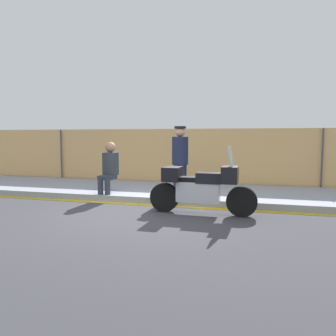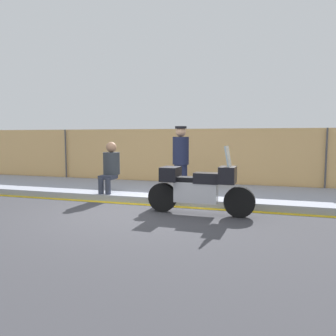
{
  "view_description": "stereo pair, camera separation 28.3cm",
  "coord_description": "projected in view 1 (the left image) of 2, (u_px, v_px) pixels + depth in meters",
  "views": [
    {
      "loc": [
        2.41,
        -6.41,
        1.62
      ],
      "look_at": [
        0.28,
        1.47,
        0.83
      ],
      "focal_mm": 35.0,
      "sensor_mm": 36.0,
      "label": 1
    },
    {
      "loc": [
        2.68,
        -6.33,
        1.62
      ],
      "look_at": [
        0.28,
        1.47,
        0.83
      ],
      "focal_mm": 35.0,
      "sensor_mm": 36.0,
      "label": 2
    }
  ],
  "objects": [
    {
      "name": "ground_plane",
      "position": [
        137.0,
        213.0,
        6.94
      ],
      "size": [
        120.0,
        120.0,
        0.0
      ],
      "primitive_type": "plane",
      "color": "#38383D"
    },
    {
      "name": "storefront_fence",
      "position": [
        179.0,
        158.0,
        10.55
      ],
      "size": [
        29.93,
        0.17,
        1.87
      ],
      "color": "#E5B26B",
      "rests_on": "ground_plane"
    },
    {
      "name": "motorcycle",
      "position": [
        201.0,
        187.0,
        6.82
      ],
      "size": [
        2.26,
        0.52,
        1.44
      ],
      "rotation": [
        0.0,
        0.0,
        -0.02
      ],
      "color": "black",
      "rests_on": "ground_plane"
    },
    {
      "name": "officer_standing",
      "position": [
        180.0,
        159.0,
        8.66
      ],
      "size": [
        0.43,
        0.43,
        1.73
      ],
      "color": "#191E38",
      "rests_on": "sidewalk"
    },
    {
      "name": "person_seated_on_curb",
      "position": [
        110.0,
        165.0,
        8.54
      ],
      "size": [
        0.44,
        0.7,
        1.32
      ],
      "color": "#2D3342",
      "rests_on": "sidewalk"
    },
    {
      "name": "curb_paint_stripe",
      "position": [
        150.0,
        205.0,
        7.76
      ],
      "size": [
        31.51,
        0.18,
        0.01
      ],
      "color": "gold",
      "rests_on": "ground_plane"
    },
    {
      "name": "sidewalk",
      "position": [
        166.0,
        192.0,
        9.19
      ],
      "size": [
        31.51,
        2.82,
        0.16
      ],
      "color": "#8E93A3",
      "rests_on": "ground_plane"
    }
  ]
}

